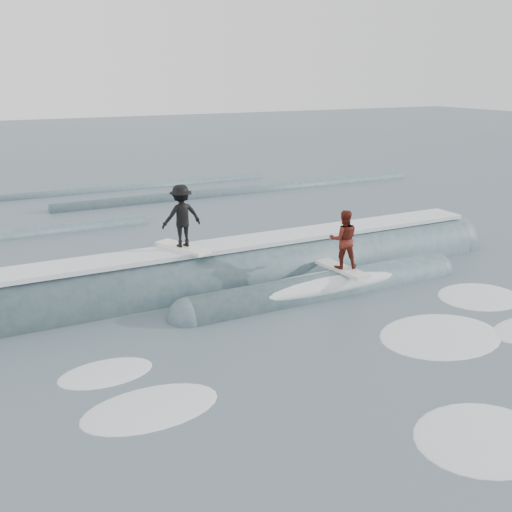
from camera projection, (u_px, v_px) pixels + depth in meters
name	position (u px, v px, depth m)	size (l,w,h in m)	color
ground	(329.00, 341.00, 14.53)	(160.00, 160.00, 0.00)	#3C4F58
breaking_wave	(254.00, 280.00, 18.70)	(20.45, 4.05, 2.53)	#334E56
surfer_black	(182.00, 218.00, 17.29)	(1.28, 2.06, 2.01)	white
surfer_red	(343.00, 242.00, 17.57)	(1.09, 2.05, 1.93)	silver
whitewater	(419.00, 350.00, 14.05)	(13.65, 7.33, 0.10)	white
far_swells	(112.00, 207.00, 28.94)	(40.32, 8.65, 0.80)	#334E56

